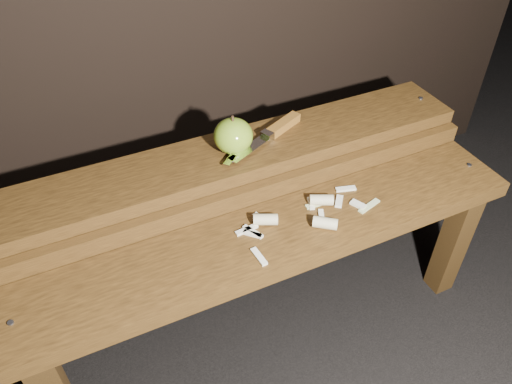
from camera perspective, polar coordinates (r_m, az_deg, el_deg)
name	(u,v)px	position (r m, az deg, el deg)	size (l,w,h in m)	color
ground	(265,323)	(1.47, 1.03, -14.73)	(60.00, 60.00, 0.00)	black
bench_front_tier	(278,255)	(1.16, 2.58, -7.18)	(1.20, 0.20, 0.42)	#32200C
bench_rear_tier	(238,178)	(1.26, -2.04, 1.63)	(1.20, 0.21, 0.50)	#32200C
apple	(233,136)	(1.19, -2.62, 6.43)	(0.09, 0.09, 0.10)	olive
knife	(275,131)	(1.26, 2.16, 6.99)	(0.26, 0.13, 0.02)	brown
apple_scraps	(304,214)	(1.15, 5.56, -2.56)	(0.35, 0.15, 0.03)	beige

